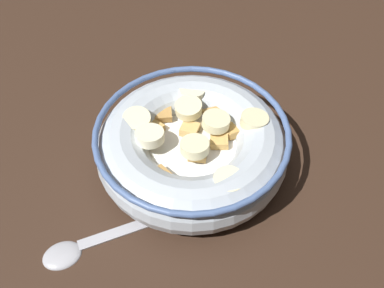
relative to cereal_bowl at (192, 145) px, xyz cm
name	(u,v)px	position (x,y,z in cm)	size (l,w,h in cm)	color
ground_plane	(192,169)	(-0.01, 0.03, -3.77)	(115.49, 115.49, 2.00)	#332116
cereal_bowl	(192,145)	(0.00, 0.00, 0.00)	(18.43, 18.43, 5.38)	#B2BCC6
spoon	(91,244)	(2.22, 12.44, -2.45)	(9.69, 13.01, 0.80)	#A5A5AD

